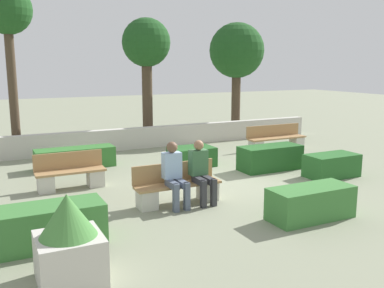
{
  "coord_description": "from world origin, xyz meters",
  "views": [
    {
      "loc": [
        -5.23,
        -9.09,
        2.89
      ],
      "look_at": [
        -0.5,
        0.5,
        0.9
      ],
      "focal_mm": 40.0,
      "sensor_mm": 36.0,
      "label": 1
    }
  ],
  "objects_px": {
    "tree_center_right": "(237,52)",
    "bench_front": "(177,188)",
    "tree_center_left": "(146,47)",
    "person_seated_man": "(174,171)",
    "person_seated_woman": "(201,169)",
    "bench_left_side": "(71,175)",
    "tree_leftmost": "(7,16)",
    "bench_right_side": "(276,140)",
    "planter_corner_left": "(69,241)"
  },
  "relations": [
    {
      "from": "bench_left_side",
      "to": "tree_leftmost",
      "type": "height_order",
      "value": "tree_leftmost"
    },
    {
      "from": "planter_corner_left",
      "to": "person_seated_woman",
      "type": "bearing_deg",
      "value": 35.39
    },
    {
      "from": "planter_corner_left",
      "to": "tree_center_right",
      "type": "xyz_separation_m",
      "value": [
        8.54,
        9.51,
        2.81
      ]
    },
    {
      "from": "planter_corner_left",
      "to": "tree_leftmost",
      "type": "relative_size",
      "value": 0.23
    },
    {
      "from": "planter_corner_left",
      "to": "bench_right_side",
      "type": "bearing_deg",
      "value": 37.21
    },
    {
      "from": "bench_front",
      "to": "planter_corner_left",
      "type": "bearing_deg",
      "value": -138.27
    },
    {
      "from": "bench_right_side",
      "to": "tree_leftmost",
      "type": "bearing_deg",
      "value": 152.78
    },
    {
      "from": "person_seated_woman",
      "to": "tree_center_right",
      "type": "relative_size",
      "value": 0.29
    },
    {
      "from": "bench_left_side",
      "to": "person_seated_man",
      "type": "xyz_separation_m",
      "value": [
        1.68,
        -2.26,
        0.43
      ]
    },
    {
      "from": "tree_leftmost",
      "to": "tree_center_left",
      "type": "height_order",
      "value": "tree_leftmost"
    },
    {
      "from": "bench_front",
      "to": "tree_center_right",
      "type": "height_order",
      "value": "tree_center_right"
    },
    {
      "from": "tree_leftmost",
      "to": "tree_center_left",
      "type": "bearing_deg",
      "value": 0.63
    },
    {
      "from": "tree_center_right",
      "to": "bench_front",
      "type": "bearing_deg",
      "value": -129.48
    },
    {
      "from": "person_seated_man",
      "to": "tree_center_left",
      "type": "bearing_deg",
      "value": 73.68
    },
    {
      "from": "bench_front",
      "to": "tree_center_left",
      "type": "distance_m",
      "value": 8.01
    },
    {
      "from": "tree_center_left",
      "to": "tree_center_right",
      "type": "distance_m",
      "value": 3.9
    },
    {
      "from": "bench_front",
      "to": "person_seated_woman",
      "type": "bearing_deg",
      "value": -16.05
    },
    {
      "from": "tree_center_left",
      "to": "bench_left_side",
      "type": "bearing_deg",
      "value": -127.44
    },
    {
      "from": "tree_leftmost",
      "to": "bench_right_side",
      "type": "bearing_deg",
      "value": -22.06
    },
    {
      "from": "tree_center_left",
      "to": "tree_center_right",
      "type": "bearing_deg",
      "value": 0.95
    },
    {
      "from": "bench_front",
      "to": "person_seated_man",
      "type": "height_order",
      "value": "person_seated_man"
    },
    {
      "from": "bench_front",
      "to": "bench_left_side",
      "type": "xyz_separation_m",
      "value": [
        -1.81,
        2.13,
        -0.01
      ]
    },
    {
      "from": "tree_leftmost",
      "to": "person_seated_woman",
      "type": "bearing_deg",
      "value": -66.56
    },
    {
      "from": "bench_right_side",
      "to": "tree_center_right",
      "type": "height_order",
      "value": "tree_center_right"
    },
    {
      "from": "planter_corner_left",
      "to": "person_seated_man",
      "type": "bearing_deg",
      "value": 41.49
    },
    {
      "from": "bench_left_side",
      "to": "tree_center_right",
      "type": "xyz_separation_m",
      "value": [
        7.69,
        5.01,
        3.07
      ]
    },
    {
      "from": "person_seated_man",
      "to": "planter_corner_left",
      "type": "relative_size",
      "value": 1.09
    },
    {
      "from": "tree_leftmost",
      "to": "tree_center_right",
      "type": "xyz_separation_m",
      "value": [
        8.5,
        0.12,
        -0.99
      ]
    },
    {
      "from": "bench_right_side",
      "to": "bench_left_side",
      "type": "bearing_deg",
      "value": -172.41
    },
    {
      "from": "tree_center_right",
      "to": "tree_leftmost",
      "type": "bearing_deg",
      "value": -179.22
    },
    {
      "from": "person_seated_woman",
      "to": "planter_corner_left",
      "type": "relative_size",
      "value": 1.08
    },
    {
      "from": "person_seated_woman",
      "to": "tree_center_right",
      "type": "distance_m",
      "value": 9.44
    },
    {
      "from": "bench_left_side",
      "to": "planter_corner_left",
      "type": "bearing_deg",
      "value": -89.76
    },
    {
      "from": "bench_left_side",
      "to": "tree_leftmost",
      "type": "bearing_deg",
      "value": 110.42
    },
    {
      "from": "person_seated_man",
      "to": "person_seated_woman",
      "type": "bearing_deg",
      "value": -0.3
    },
    {
      "from": "bench_front",
      "to": "tree_center_right",
      "type": "xyz_separation_m",
      "value": [
        5.88,
        7.14,
        3.06
      ]
    },
    {
      "from": "person_seated_woman",
      "to": "tree_leftmost",
      "type": "relative_size",
      "value": 0.25
    },
    {
      "from": "bench_right_side",
      "to": "person_seated_man",
      "type": "height_order",
      "value": "person_seated_man"
    },
    {
      "from": "tree_center_left",
      "to": "person_seated_man",
      "type": "bearing_deg",
      "value": -106.32
    },
    {
      "from": "person_seated_woman",
      "to": "tree_leftmost",
      "type": "xyz_separation_m",
      "value": [
        -3.1,
        7.16,
        3.65
      ]
    },
    {
      "from": "bench_front",
      "to": "tree_leftmost",
      "type": "relative_size",
      "value": 0.35
    },
    {
      "from": "bench_right_side",
      "to": "tree_center_left",
      "type": "distance_m",
      "value": 5.74
    },
    {
      "from": "bench_right_side",
      "to": "tree_center_right",
      "type": "relative_size",
      "value": 0.48
    },
    {
      "from": "person_seated_woman",
      "to": "tree_center_left",
      "type": "bearing_deg",
      "value": 78.28
    },
    {
      "from": "planter_corner_left",
      "to": "tree_leftmost",
      "type": "distance_m",
      "value": 10.13
    },
    {
      "from": "person_seated_man",
      "to": "tree_center_right",
      "type": "xyz_separation_m",
      "value": [
        6.01,
        7.27,
        2.64
      ]
    },
    {
      "from": "bench_right_side",
      "to": "tree_leftmost",
      "type": "height_order",
      "value": "tree_leftmost"
    },
    {
      "from": "person_seated_man",
      "to": "tree_center_left",
      "type": "xyz_separation_m",
      "value": [
        2.11,
        7.21,
        2.77
      ]
    },
    {
      "from": "person_seated_woman",
      "to": "tree_leftmost",
      "type": "height_order",
      "value": "tree_leftmost"
    },
    {
      "from": "bench_right_side",
      "to": "tree_center_left",
      "type": "bearing_deg",
      "value": 130.96
    }
  ]
}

